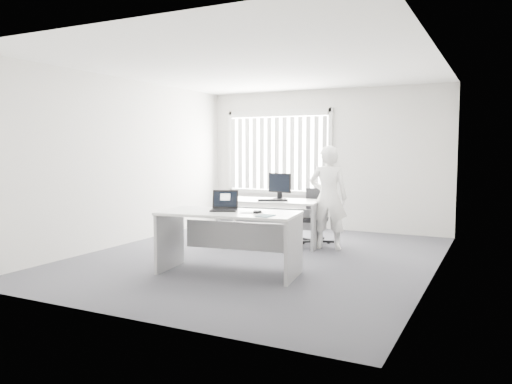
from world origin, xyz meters
The scene contains 18 objects.
ground centered at (0.00, 0.00, 0.00)m, with size 6.00×6.00×0.00m, color #46454C.
wall_back centered at (0.00, 3.00, 1.40)m, with size 5.00×0.02×2.80m, color beige.
wall_front centered at (0.00, -3.00, 1.40)m, with size 5.00×0.02×2.80m, color beige.
wall_left centered at (-2.50, 0.00, 1.40)m, with size 0.02×6.00×2.80m, color beige.
wall_right centered at (2.50, 0.00, 1.40)m, with size 0.02×6.00×2.80m, color beige.
ceiling centered at (0.00, 0.00, 2.80)m, with size 5.00×6.00×0.02m, color silver.
window centered at (-1.00, 2.96, 1.55)m, with size 2.32×0.06×1.76m, color beige.
blinds centered at (-1.00, 2.90, 1.52)m, with size 2.20×0.10×1.50m, color silver, non-canonical shape.
desk_near centered at (0.09, -1.05, 0.58)m, with size 1.88×1.07×0.81m.
desk_far centered at (-0.26, 0.97, 0.55)m, with size 1.76×0.98×0.76m.
office_chair centered at (0.37, 1.49, 0.29)m, with size 0.63×0.63×0.93m.
person centered at (0.74, 1.05, 0.84)m, with size 0.61×0.40×1.68m, color white.
laptop centered at (-0.01, -1.01, 0.94)m, with size 0.34×0.30×0.27m, color black, non-canonical shape.
paper_sheet centered at (0.42, -1.03, 0.81)m, with size 0.29×0.21×0.00m, color white.
mouse centered at (0.49, -1.02, 0.83)m, with size 0.06×0.11×0.04m, color silver, non-canonical shape.
booklet centered at (0.69, -1.22, 0.82)m, with size 0.17×0.23×0.01m, color silver.
keyboard centered at (-0.15, 0.84, 0.77)m, with size 0.50×0.17×0.02m, color black.
monitor centered at (-0.17, 1.17, 0.99)m, with size 0.44×0.13×0.44m, color black, non-canonical shape.
Camera 1 is at (3.26, -6.62, 1.63)m, focal length 35.00 mm.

